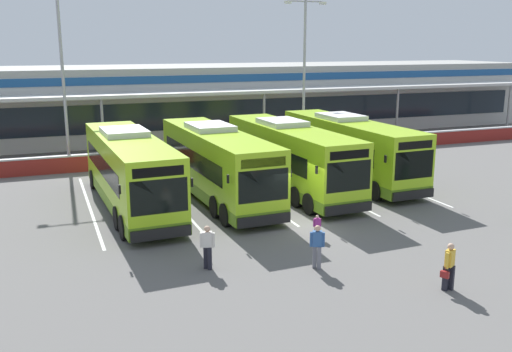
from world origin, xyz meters
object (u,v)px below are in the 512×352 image
(coach_bus_leftmost, at_px, (130,172))
(pedestrian_child, at_px, (317,226))
(lamp_post_west, at_px, (62,70))
(coach_bus_right_centre, at_px, (348,150))
(pedestrian_near_bin, at_px, (208,246))
(pedestrian_in_dark_coat, at_px, (317,245))
(coach_bus_left_centre, at_px, (217,165))
(coach_bus_centre, at_px, (289,158))
(lamp_post_centre, at_px, (304,66))
(pedestrian_with_handbag, at_px, (449,266))

(coach_bus_leftmost, distance_m, pedestrian_child, 9.92)
(coach_bus_leftmost, bearing_deg, lamp_post_west, 101.93)
(coach_bus_leftmost, distance_m, coach_bus_right_centre, 13.05)
(pedestrian_near_bin, bearing_deg, pedestrian_child, 16.83)
(pedestrian_near_bin, bearing_deg, lamp_post_west, 100.36)
(coach_bus_leftmost, bearing_deg, coach_bus_right_centre, 6.16)
(pedestrian_child, bearing_deg, pedestrian_in_dark_coat, -116.97)
(coach_bus_left_centre, bearing_deg, pedestrian_in_dark_coat, -87.04)
(coach_bus_centre, xyz_separation_m, coach_bus_right_centre, (4.26, 0.99, 0.00))
(coach_bus_left_centre, distance_m, lamp_post_centre, 15.57)
(coach_bus_leftmost, relative_size, coach_bus_right_centre, 1.00)
(pedestrian_in_dark_coat, bearing_deg, pedestrian_near_bin, 159.96)
(coach_bus_left_centre, relative_size, pedestrian_child, 12.19)
(coach_bus_leftmost, height_order, pedestrian_with_handbag, coach_bus_leftmost)
(coach_bus_leftmost, bearing_deg, lamp_post_centre, 37.07)
(coach_bus_centre, relative_size, lamp_post_west, 1.11)
(pedestrian_with_handbag, height_order, pedestrian_near_bin, same)
(coach_bus_left_centre, xyz_separation_m, lamp_post_west, (-6.79, 10.81, 4.50))
(pedestrian_with_handbag, bearing_deg, coach_bus_left_centre, 105.19)
(coach_bus_left_centre, bearing_deg, lamp_post_west, 122.14)
(pedestrian_with_handbag, bearing_deg, lamp_post_centre, 75.29)
(coach_bus_centre, bearing_deg, lamp_post_west, 136.26)
(coach_bus_left_centre, bearing_deg, coach_bus_right_centre, 8.27)
(coach_bus_right_centre, bearing_deg, coach_bus_left_centre, -171.73)
(coach_bus_centre, relative_size, coach_bus_right_centre, 1.00)
(pedestrian_with_handbag, relative_size, pedestrian_child, 1.61)
(coach_bus_left_centre, distance_m, pedestrian_near_bin, 9.69)
(lamp_post_centre, bearing_deg, coach_bus_left_centre, -133.02)
(pedestrian_with_handbag, height_order, lamp_post_centre, lamp_post_centre)
(pedestrian_with_handbag, distance_m, lamp_post_centre, 25.99)
(coach_bus_centre, relative_size, lamp_post_centre, 1.11)
(coach_bus_right_centre, bearing_deg, lamp_post_centre, 80.23)
(coach_bus_leftmost, xyz_separation_m, pedestrian_in_dark_coat, (5.02, -10.30, -0.91))
(pedestrian_child, distance_m, lamp_post_west, 21.17)
(coach_bus_leftmost, bearing_deg, pedestrian_with_handbag, -58.80)
(lamp_post_centre, bearing_deg, pedestrian_in_dark_coat, -114.26)
(coach_bus_centre, height_order, pedestrian_with_handbag, coach_bus_centre)
(pedestrian_in_dark_coat, bearing_deg, pedestrian_child, 63.03)
(coach_bus_centre, height_order, pedestrian_child, coach_bus_centre)
(coach_bus_right_centre, xyz_separation_m, pedestrian_in_dark_coat, (-7.96, -11.70, -0.91))
(lamp_post_west, bearing_deg, coach_bus_right_centre, -32.04)
(coach_bus_centre, bearing_deg, coach_bus_left_centre, -176.73)
(coach_bus_leftmost, height_order, lamp_post_west, lamp_post_west)
(coach_bus_left_centre, bearing_deg, pedestrian_child, -75.02)
(pedestrian_near_bin, relative_size, lamp_post_west, 0.15)
(pedestrian_child, bearing_deg, lamp_post_west, 115.63)
(coach_bus_left_centre, bearing_deg, coach_bus_leftmost, -177.90)
(coach_bus_right_centre, height_order, pedestrian_near_bin, coach_bus_right_centre)
(coach_bus_leftmost, relative_size, lamp_post_west, 1.11)
(lamp_post_west, bearing_deg, pedestrian_child, -64.37)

